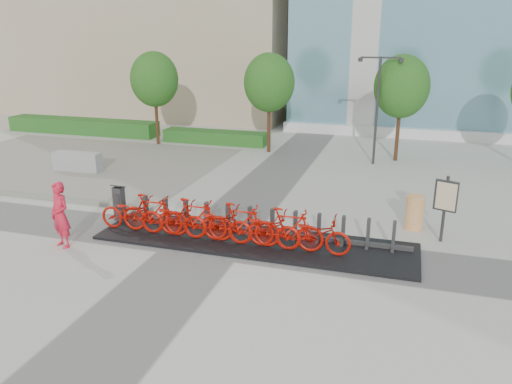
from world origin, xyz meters
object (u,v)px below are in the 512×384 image
(bike_0, at_px, (132,213))
(kiosk, at_px, (119,203))
(map_sign, at_px, (446,199))
(jersey_barrier, at_px, (77,162))
(construction_barrel, at_px, (415,213))
(worker_red, at_px, (60,215))

(bike_0, bearing_deg, kiosk, 51.84)
(map_sign, bearing_deg, jersey_barrier, -173.59)
(map_sign, bearing_deg, kiosk, -151.97)
(bike_0, relative_size, map_sign, 1.03)
(construction_barrel, height_order, map_sign, map_sign)
(jersey_barrier, relative_size, map_sign, 1.08)
(worker_red, distance_m, jersey_barrier, 8.83)
(bike_0, bearing_deg, map_sign, -77.33)
(construction_barrel, xyz_separation_m, jersey_barrier, (-14.69, 2.94, -0.13))
(bike_0, relative_size, kiosk, 1.69)
(bike_0, distance_m, jersey_barrier, 8.52)
(kiosk, distance_m, map_sign, 10.25)
(jersey_barrier, bearing_deg, worker_red, -60.26)
(jersey_barrier, bearing_deg, bike_0, -46.56)
(bike_0, xyz_separation_m, map_sign, (9.29, 2.09, 0.72))
(worker_red, xyz_separation_m, jersey_barrier, (-4.81, 7.38, -0.56))
(construction_barrel, relative_size, map_sign, 0.54)
(kiosk, bearing_deg, jersey_barrier, 139.16)
(kiosk, relative_size, construction_barrel, 1.13)
(kiosk, relative_size, map_sign, 0.61)
(construction_barrel, xyz_separation_m, map_sign, (0.80, -0.81, 0.80))
(jersey_barrier, height_order, map_sign, map_sign)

